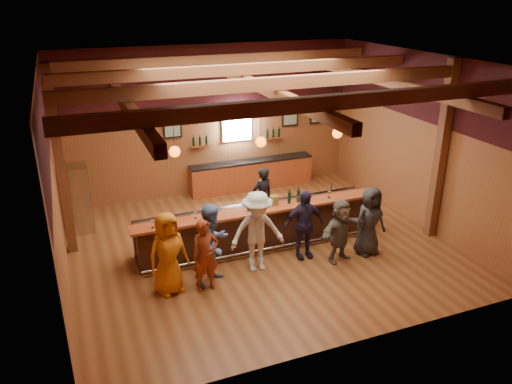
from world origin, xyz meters
The scene contains 27 objects.
room centered at (0.00, 0.06, 3.21)m, with size 9.04×9.00×4.52m.
bar_counter centered at (0.02, 0.15, 0.52)m, with size 6.30×1.07×1.11m.
back_bar_cabinet centered at (1.20, 3.72, 0.48)m, with size 4.00×0.52×0.95m.
window centered at (0.80, 3.95, 2.05)m, with size 0.95×0.09×0.95m.
framed_pictures centered at (1.67, 3.94, 2.10)m, with size 5.35×0.05×0.45m.
wine_shelves centered at (0.80, 3.88, 1.62)m, with size 3.00×0.18×0.30m.
pendant_lights centered at (0.00, 0.00, 2.71)m, with size 4.24×0.24×1.37m.
stainless_fridge centered at (-4.10, 2.60, 0.90)m, with size 0.70×0.70×1.80m, color silver.
customer_orange centered at (-2.51, -1.13, 0.90)m, with size 0.88×0.57×1.80m, color #C96913.
customer_redvest centered at (-1.77, -1.32, 0.80)m, with size 0.58×0.38×1.60m, color maroon.
customer_denim centered at (-1.54, -1.10, 0.91)m, with size 0.89×0.69×1.82m, color #5774AE.
customer_white centered at (-0.47, -0.97, 0.95)m, with size 1.22×0.70×1.90m, color silver.
customer_navy centered at (0.75, -0.84, 0.85)m, with size 0.99×0.41×1.69m, color #251D3A.
customer_brown centered at (1.48, -1.28, 0.76)m, with size 1.42×0.45×1.53m, color #5E564B.
customer_dark centered at (2.28, -1.24, 0.85)m, with size 0.83×0.54×1.70m, color #262629.
bartender centered at (0.49, 1.09, 0.83)m, with size 0.60×0.40×1.66m, color black.
ice_bucket centered at (0.33, -0.05, 1.22)m, with size 0.20×0.20×0.22m, color brown.
bottle_a centered at (0.70, -0.11, 1.25)m, with size 0.08×0.08×0.36m.
bottle_b centered at (0.96, -0.10, 1.26)m, with size 0.08×0.08×0.38m.
glass_a centered at (-2.64, -0.25, 1.25)m, with size 0.09×0.09×0.20m.
glass_b centered at (-2.16, -0.17, 1.25)m, with size 0.09×0.09×0.19m.
glass_c centered at (-1.64, -0.12, 1.23)m, with size 0.07×0.07×0.17m.
glass_d centered at (-1.23, -0.23, 1.25)m, with size 0.09×0.09×0.20m.
glass_e centered at (-0.39, -0.19, 1.24)m, with size 0.08×0.08×0.18m.
glass_f centered at (0.92, -0.16, 1.23)m, with size 0.08×0.08×0.17m.
glass_g centered at (1.22, -0.22, 1.23)m, with size 0.07×0.07×0.16m.
glass_h centered at (1.78, -0.16, 1.24)m, with size 0.08×0.08×0.19m.
Camera 1 is at (-4.13, -10.18, 5.93)m, focal length 35.00 mm.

